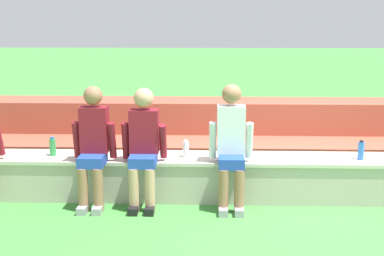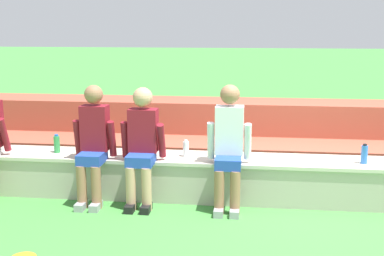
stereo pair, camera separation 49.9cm
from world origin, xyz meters
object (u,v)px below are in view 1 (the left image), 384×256
Objects in this scene: person_left_of_center at (93,144)px; person_right_of_center at (231,143)px; person_center at (144,144)px; water_bottle_mid_left at (361,151)px; water_bottle_near_left at (186,149)px; water_bottle_mid_right at (53,147)px.

person_right_of_center is (1.54, 0.02, 0.02)m from person_left_of_center.
person_center reaches higher than water_bottle_mid_left.
person_right_of_center is (0.98, 0.01, 0.02)m from person_center.
water_bottle_near_left is at bearing 178.45° from water_bottle_mid_left.
person_center is at bearing -179.47° from person_right_of_center.
person_center is 0.56m from water_bottle_near_left.
person_right_of_center is at bearing 0.53° from person_center.
water_bottle_mid_left is at bearing 5.71° from person_center.
person_center is 5.90× the size of water_bottle_mid_left.
person_center is 5.92× the size of water_bottle_mid_right.
water_bottle_near_left is at bearing 33.44° from person_center.
water_bottle_mid_left and water_bottle_mid_right have the same top height.
water_bottle_mid_left is (3.04, 0.26, -0.11)m from person_left_of_center.
water_bottle_mid_left is at bearing 9.02° from person_right_of_center.
person_right_of_center is at bearing -7.90° from water_bottle_mid_right.
water_bottle_mid_right is (-3.60, 0.05, -0.00)m from water_bottle_mid_left.
person_center is at bearing -14.96° from water_bottle_mid_right.
water_bottle_mid_left is at bearing -0.84° from water_bottle_mid_right.
person_left_of_center reaches higher than person_center.
person_right_of_center is at bearing 0.71° from person_left_of_center.
person_left_of_center is 1.01× the size of person_center.
water_bottle_near_left is 1.58m from water_bottle_mid_right.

